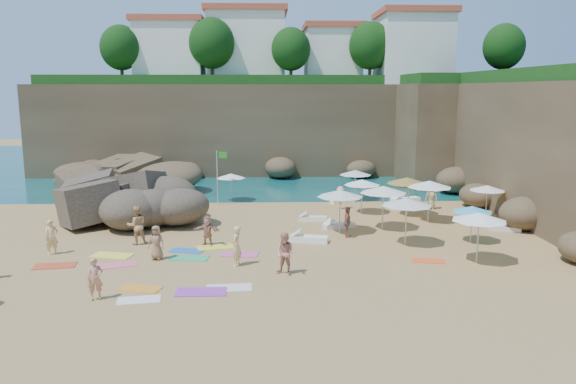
{
  "coord_description": "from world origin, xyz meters",
  "views": [
    {
      "loc": [
        0.86,
        -27.46,
        7.61
      ],
      "look_at": [
        2.0,
        3.0,
        2.0
      ],
      "focal_mm": 35.0,
      "sensor_mm": 36.0,
      "label": 1
    }
  ],
  "objects_px": {
    "parasol_1": "(355,173)",
    "lounger_0": "(343,201)",
    "flag_pole": "(219,171)",
    "person_stand_6": "(236,246)",
    "rock_outcrop": "(129,222)",
    "person_stand_2": "(340,198)",
    "person_stand_5": "(117,189)",
    "parasol_2": "(362,182)",
    "person_stand_3": "(347,222)",
    "parasol_0": "(231,176)",
    "person_stand_1": "(137,225)",
    "person_stand_4": "(431,197)",
    "person_stand_0": "(52,237)"
  },
  "relations": [
    {
      "from": "flag_pole",
      "to": "person_stand_6",
      "type": "xyz_separation_m",
      "value": [
        1.81,
        -13.02,
        -1.44
      ]
    },
    {
      "from": "parasol_2",
      "to": "person_stand_1",
      "type": "relative_size",
      "value": 1.16
    },
    {
      "from": "parasol_0",
      "to": "person_stand_5",
      "type": "height_order",
      "value": "parasol_0"
    },
    {
      "from": "parasol_0",
      "to": "person_stand_0",
      "type": "relative_size",
      "value": 1.23
    },
    {
      "from": "flag_pole",
      "to": "parasol_0",
      "type": "distance_m",
      "value": 1.62
    },
    {
      "from": "parasol_2",
      "to": "person_stand_4",
      "type": "bearing_deg",
      "value": 13.21
    },
    {
      "from": "person_stand_5",
      "to": "rock_outcrop",
      "type": "bearing_deg",
      "value": -100.99
    },
    {
      "from": "person_stand_4",
      "to": "person_stand_3",
      "type": "bearing_deg",
      "value": -115.67
    },
    {
      "from": "person_stand_2",
      "to": "person_stand_4",
      "type": "distance_m",
      "value": 5.83
    },
    {
      "from": "flag_pole",
      "to": "person_stand_2",
      "type": "relative_size",
      "value": 2.49
    },
    {
      "from": "rock_outcrop",
      "to": "person_stand_2",
      "type": "height_order",
      "value": "rock_outcrop"
    },
    {
      "from": "person_stand_6",
      "to": "flag_pole",
      "type": "bearing_deg",
      "value": -159.07
    },
    {
      "from": "flag_pole",
      "to": "parasol_2",
      "type": "relative_size",
      "value": 1.62
    },
    {
      "from": "lounger_0",
      "to": "person_stand_5",
      "type": "distance_m",
      "value": 15.49
    },
    {
      "from": "person_stand_3",
      "to": "parasol_0",
      "type": "bearing_deg",
      "value": 47.42
    },
    {
      "from": "parasol_1",
      "to": "person_stand_5",
      "type": "relative_size",
      "value": 1.35
    },
    {
      "from": "parasol_2",
      "to": "person_stand_1",
      "type": "bearing_deg",
      "value": -151.89
    },
    {
      "from": "person_stand_5",
      "to": "parasol_1",
      "type": "bearing_deg",
      "value": -31.72
    },
    {
      "from": "lounger_0",
      "to": "parasol_2",
      "type": "bearing_deg",
      "value": -101.8
    },
    {
      "from": "lounger_0",
      "to": "person_stand_3",
      "type": "height_order",
      "value": "person_stand_3"
    },
    {
      "from": "person_stand_2",
      "to": "person_stand_0",
      "type": "bearing_deg",
      "value": 57.72
    },
    {
      "from": "parasol_0",
      "to": "person_stand_1",
      "type": "bearing_deg",
      "value": -110.33
    },
    {
      "from": "person_stand_1",
      "to": "person_stand_5",
      "type": "distance_m",
      "value": 11.79
    },
    {
      "from": "flag_pole",
      "to": "person_stand_0",
      "type": "bearing_deg",
      "value": -121.96
    },
    {
      "from": "person_stand_0",
      "to": "person_stand_4",
      "type": "distance_m",
      "value": 22.56
    },
    {
      "from": "flag_pole",
      "to": "parasol_0",
      "type": "relative_size",
      "value": 1.8
    },
    {
      "from": "person_stand_4",
      "to": "lounger_0",
      "type": "bearing_deg",
      "value": 175.85
    },
    {
      "from": "parasol_1",
      "to": "person_stand_2",
      "type": "bearing_deg",
      "value": -115.86
    },
    {
      "from": "person_stand_1",
      "to": "person_stand_2",
      "type": "bearing_deg",
      "value": -166.67
    },
    {
      "from": "parasol_0",
      "to": "person_stand_6",
      "type": "distance_m",
      "value": 14.45
    },
    {
      "from": "lounger_0",
      "to": "person_stand_1",
      "type": "relative_size",
      "value": 0.88
    },
    {
      "from": "parasol_2",
      "to": "person_stand_0",
      "type": "relative_size",
      "value": 1.36
    },
    {
      "from": "person_stand_0",
      "to": "person_stand_3",
      "type": "distance_m",
      "value": 14.41
    },
    {
      "from": "parasol_1",
      "to": "parasol_2",
      "type": "bearing_deg",
      "value": -93.25
    },
    {
      "from": "person_stand_3",
      "to": "rock_outcrop",
      "type": "bearing_deg",
      "value": 86.02
    },
    {
      "from": "rock_outcrop",
      "to": "person_stand_2",
      "type": "bearing_deg",
      "value": 14.23
    },
    {
      "from": "person_stand_1",
      "to": "person_stand_4",
      "type": "height_order",
      "value": "person_stand_1"
    },
    {
      "from": "parasol_1",
      "to": "lounger_0",
      "type": "height_order",
      "value": "parasol_1"
    },
    {
      "from": "person_stand_6",
      "to": "person_stand_5",
      "type": "bearing_deg",
      "value": -135.77
    },
    {
      "from": "parasol_0",
      "to": "person_stand_1",
      "type": "distance_m",
      "value": 11.48
    },
    {
      "from": "person_stand_2",
      "to": "person_stand_6",
      "type": "height_order",
      "value": "person_stand_6"
    },
    {
      "from": "person_stand_0",
      "to": "person_stand_3",
      "type": "relative_size",
      "value": 1.03
    },
    {
      "from": "parasol_2",
      "to": "person_stand_6",
      "type": "distance_m",
      "value": 12.55
    },
    {
      "from": "parasol_2",
      "to": "person_stand_3",
      "type": "distance_m",
      "value": 6.03
    },
    {
      "from": "parasol_1",
      "to": "person_stand_6",
      "type": "distance_m",
      "value": 16.29
    },
    {
      "from": "lounger_0",
      "to": "person_stand_4",
      "type": "relative_size",
      "value": 1.1
    },
    {
      "from": "person_stand_0",
      "to": "person_stand_3",
      "type": "bearing_deg",
      "value": -24.22
    },
    {
      "from": "parasol_1",
      "to": "lounger_0",
      "type": "bearing_deg",
      "value": -135.48
    },
    {
      "from": "parasol_0",
      "to": "parasol_2",
      "type": "xyz_separation_m",
      "value": [
        8.34,
        -4.16,
        0.19
      ]
    },
    {
      "from": "person_stand_0",
      "to": "person_stand_5",
      "type": "height_order",
      "value": "same"
    }
  ]
}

